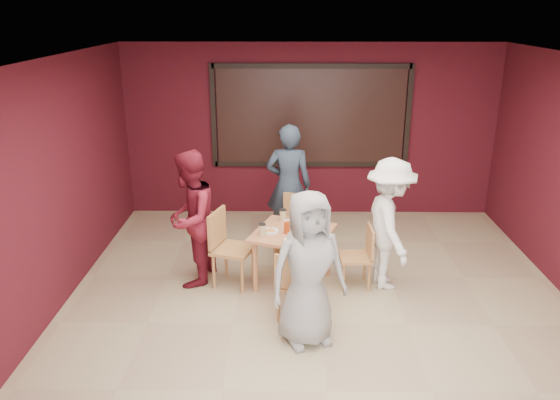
{
  "coord_description": "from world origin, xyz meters",
  "views": [
    {
      "loc": [
        -0.37,
        -5.23,
        3.32
      ],
      "look_at": [
        -0.46,
        0.95,
        1.12
      ],
      "focal_mm": 35.0,
      "sensor_mm": 36.0,
      "label": 1
    }
  ],
  "objects_px": {
    "chair_back": "(296,222)",
    "chair_right": "(361,253)",
    "diner_back": "(289,185)",
    "chair_left": "(227,244)",
    "dining_table": "(293,238)",
    "diner_right": "(389,224)",
    "diner_front": "(308,269)",
    "diner_left": "(190,219)",
    "chair_front": "(295,282)"
  },
  "relations": [
    {
      "from": "chair_left",
      "to": "chair_right",
      "type": "relative_size",
      "value": 1.21
    },
    {
      "from": "chair_back",
      "to": "chair_right",
      "type": "distance_m",
      "value": 1.2
    },
    {
      "from": "diner_right",
      "to": "diner_back",
      "type": "bearing_deg",
      "value": 36.61
    },
    {
      "from": "diner_front",
      "to": "diner_back",
      "type": "bearing_deg",
      "value": 73.81
    },
    {
      "from": "dining_table",
      "to": "diner_right",
      "type": "bearing_deg",
      "value": -1.18
    },
    {
      "from": "chair_right",
      "to": "diner_right",
      "type": "xyz_separation_m",
      "value": [
        0.33,
        0.03,
        0.37
      ]
    },
    {
      "from": "dining_table",
      "to": "chair_right",
      "type": "relative_size",
      "value": 1.44
    },
    {
      "from": "diner_back",
      "to": "dining_table",
      "type": "bearing_deg",
      "value": 95.67
    },
    {
      "from": "chair_front",
      "to": "diner_left",
      "type": "xyz_separation_m",
      "value": [
        -1.28,
        0.91,
        0.38
      ]
    },
    {
      "from": "diner_right",
      "to": "chair_back",
      "type": "bearing_deg",
      "value": 45.36
    },
    {
      "from": "diner_right",
      "to": "dining_table",
      "type": "bearing_deg",
      "value": 81.98
    },
    {
      "from": "diner_back",
      "to": "diner_right",
      "type": "relative_size",
      "value": 1.09
    },
    {
      "from": "dining_table",
      "to": "chair_front",
      "type": "xyz_separation_m",
      "value": [
        0.02,
        -0.86,
        -0.15
      ]
    },
    {
      "from": "dining_table",
      "to": "chair_back",
      "type": "relative_size",
      "value": 1.32
    },
    {
      "from": "diner_front",
      "to": "diner_back",
      "type": "distance_m",
      "value": 2.52
    },
    {
      "from": "chair_front",
      "to": "diner_left",
      "type": "height_order",
      "value": "diner_left"
    },
    {
      "from": "dining_table",
      "to": "chair_back",
      "type": "bearing_deg",
      "value": 86.88
    },
    {
      "from": "chair_left",
      "to": "diner_right",
      "type": "height_order",
      "value": "diner_right"
    },
    {
      "from": "chair_back",
      "to": "chair_right",
      "type": "relative_size",
      "value": 1.1
    },
    {
      "from": "chair_front",
      "to": "chair_right",
      "type": "distance_m",
      "value": 1.16
    },
    {
      "from": "chair_back",
      "to": "chair_left",
      "type": "distance_m",
      "value": 1.21
    },
    {
      "from": "chair_front",
      "to": "chair_left",
      "type": "xyz_separation_m",
      "value": [
        -0.83,
        0.86,
        0.07
      ]
    },
    {
      "from": "chair_left",
      "to": "diner_left",
      "type": "xyz_separation_m",
      "value": [
        -0.45,
        0.05,
        0.31
      ]
    },
    {
      "from": "chair_left",
      "to": "diner_right",
      "type": "bearing_deg",
      "value": -0.55
    },
    {
      "from": "dining_table",
      "to": "diner_left",
      "type": "relative_size",
      "value": 0.67
    },
    {
      "from": "diner_front",
      "to": "diner_left",
      "type": "bearing_deg",
      "value": 116.89
    },
    {
      "from": "dining_table",
      "to": "chair_front",
      "type": "relative_size",
      "value": 1.37
    },
    {
      "from": "diner_back",
      "to": "chair_left",
      "type": "bearing_deg",
      "value": 62.36
    },
    {
      "from": "chair_left",
      "to": "chair_right",
      "type": "xyz_separation_m",
      "value": [
        1.66,
        -0.04,
        -0.1
      ]
    },
    {
      "from": "chair_back",
      "to": "chair_left",
      "type": "xyz_separation_m",
      "value": [
        -0.86,
        -0.85,
        0.05
      ]
    },
    {
      "from": "diner_left",
      "to": "dining_table",
      "type": "bearing_deg",
      "value": 99.41
    },
    {
      "from": "chair_back",
      "to": "diner_right",
      "type": "xyz_separation_m",
      "value": [
        1.13,
        -0.87,
        0.33
      ]
    },
    {
      "from": "chair_back",
      "to": "chair_left",
      "type": "relative_size",
      "value": 0.9
    },
    {
      "from": "dining_table",
      "to": "chair_left",
      "type": "relative_size",
      "value": 1.19
    },
    {
      "from": "diner_right",
      "to": "diner_front",
      "type": "bearing_deg",
      "value": 132.93
    },
    {
      "from": "dining_table",
      "to": "diner_right",
      "type": "relative_size",
      "value": 0.7
    },
    {
      "from": "diner_left",
      "to": "diner_front",
      "type": "bearing_deg",
      "value": 59.08
    },
    {
      "from": "chair_front",
      "to": "chair_left",
      "type": "relative_size",
      "value": 0.87
    },
    {
      "from": "dining_table",
      "to": "chair_front",
      "type": "height_order",
      "value": "dining_table"
    },
    {
      "from": "chair_back",
      "to": "diner_right",
      "type": "distance_m",
      "value": 1.46
    },
    {
      "from": "chair_back",
      "to": "chair_front",
      "type": "bearing_deg",
      "value": -90.92
    },
    {
      "from": "chair_front",
      "to": "chair_left",
      "type": "bearing_deg",
      "value": 134.28
    },
    {
      "from": "diner_back",
      "to": "chair_right",
      "type": "bearing_deg",
      "value": 127.49
    },
    {
      "from": "diner_front",
      "to": "diner_back",
      "type": "xyz_separation_m",
      "value": [
        -0.19,
        2.51,
        0.07
      ]
    },
    {
      "from": "chair_back",
      "to": "chair_right",
      "type": "bearing_deg",
      "value": -48.5
    },
    {
      "from": "diner_right",
      "to": "chair_left",
      "type": "bearing_deg",
      "value": 82.62
    },
    {
      "from": "chair_back",
      "to": "diner_back",
      "type": "distance_m",
      "value": 0.59
    },
    {
      "from": "diner_front",
      "to": "diner_left",
      "type": "relative_size",
      "value": 0.97
    },
    {
      "from": "diner_left",
      "to": "diner_back",
      "type": "bearing_deg",
      "value": 146.75
    },
    {
      "from": "chair_left",
      "to": "diner_left",
      "type": "distance_m",
      "value": 0.55
    }
  ]
}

